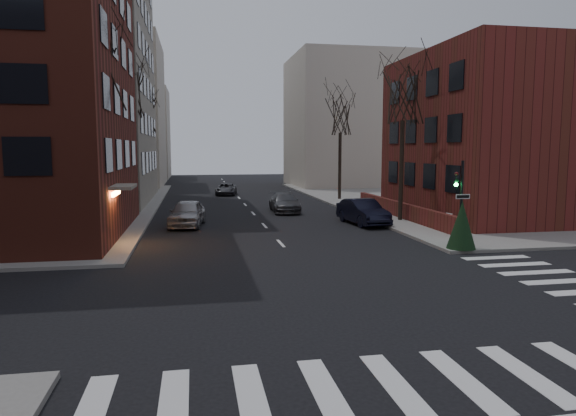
% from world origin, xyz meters
% --- Properties ---
extents(ground, '(160.00, 160.00, 0.00)m').
position_xyz_m(ground, '(0.00, 0.00, 0.00)').
color(ground, black).
rests_on(ground, ground).
extents(sidewalk_far_right, '(44.00, 44.00, 0.15)m').
position_xyz_m(sidewalk_far_right, '(29.00, 30.00, 0.07)').
color(sidewalk_far_right, gray).
rests_on(sidewalk_far_right, ground).
extents(building_left_tan, '(18.00, 18.00, 28.00)m').
position_xyz_m(building_left_tan, '(-17.00, 34.00, 14.00)').
color(building_left_tan, gray).
rests_on(building_left_tan, ground).
extents(building_right_brick, '(12.00, 14.00, 11.00)m').
position_xyz_m(building_right_brick, '(16.50, 19.00, 5.50)').
color(building_right_brick, maroon).
rests_on(building_right_brick, ground).
extents(low_wall_right, '(0.35, 16.00, 1.00)m').
position_xyz_m(low_wall_right, '(9.30, 19.00, 0.65)').
color(low_wall_right, maroon).
rests_on(low_wall_right, sidewalk_far_right).
extents(building_distant_la, '(14.00, 16.00, 18.00)m').
position_xyz_m(building_distant_la, '(-15.00, 55.00, 9.00)').
color(building_distant_la, '#BCB19F').
rests_on(building_distant_la, ground).
extents(building_distant_ra, '(14.00, 14.00, 16.00)m').
position_xyz_m(building_distant_ra, '(15.00, 50.00, 8.00)').
color(building_distant_ra, '#BCB19F').
rests_on(building_distant_ra, ground).
extents(building_distant_lb, '(10.00, 12.00, 14.00)m').
position_xyz_m(building_distant_lb, '(-13.00, 72.00, 7.00)').
color(building_distant_lb, '#BCB19F').
rests_on(building_distant_lb, ground).
extents(traffic_signal, '(0.76, 0.44, 4.00)m').
position_xyz_m(traffic_signal, '(7.94, 8.99, 1.91)').
color(traffic_signal, black).
rests_on(traffic_signal, sidewalk_far_right).
extents(tree_left_a, '(4.18, 4.18, 10.26)m').
position_xyz_m(tree_left_a, '(-8.80, 14.00, 8.47)').
color(tree_left_a, '#2D231C').
rests_on(tree_left_a, sidewalk_far_left).
extents(tree_left_b, '(4.40, 4.40, 10.80)m').
position_xyz_m(tree_left_b, '(-8.80, 26.00, 8.91)').
color(tree_left_b, '#2D231C').
rests_on(tree_left_b, sidewalk_far_left).
extents(tree_left_c, '(3.96, 3.96, 9.72)m').
position_xyz_m(tree_left_c, '(-8.80, 40.00, 8.03)').
color(tree_left_c, '#2D231C').
rests_on(tree_left_c, sidewalk_far_left).
extents(tree_right_a, '(3.96, 3.96, 9.72)m').
position_xyz_m(tree_right_a, '(8.80, 18.00, 8.03)').
color(tree_right_a, '#2D231C').
rests_on(tree_right_a, sidewalk_far_right).
extents(tree_right_b, '(3.74, 3.74, 9.18)m').
position_xyz_m(tree_right_b, '(8.80, 32.00, 7.59)').
color(tree_right_b, '#2D231C').
rests_on(tree_right_b, sidewalk_far_right).
extents(streetlamp_near, '(0.36, 0.36, 6.28)m').
position_xyz_m(streetlamp_near, '(-8.20, 22.00, 4.24)').
color(streetlamp_near, black).
rests_on(streetlamp_near, sidewalk_far_left).
extents(streetlamp_far, '(0.36, 0.36, 6.28)m').
position_xyz_m(streetlamp_far, '(-8.20, 42.00, 4.24)').
color(streetlamp_far, black).
rests_on(streetlamp_far, sidewalk_far_left).
extents(parked_sedan, '(2.21, 4.93, 1.57)m').
position_xyz_m(parked_sedan, '(6.10, 17.44, 0.79)').
color(parked_sedan, black).
rests_on(parked_sedan, ground).
extents(car_lane_silver, '(2.48, 4.90, 1.60)m').
position_xyz_m(car_lane_silver, '(-4.64, 18.63, 0.80)').
color(car_lane_silver, '#96969B').
rests_on(car_lane_silver, ground).
extents(car_lane_gray, '(2.12, 4.87, 1.40)m').
position_xyz_m(car_lane_gray, '(2.40, 24.49, 0.70)').
color(car_lane_gray, '#414247').
rests_on(car_lane_gray, ground).
extents(car_lane_far, '(2.52, 4.49, 1.19)m').
position_xyz_m(car_lane_far, '(-1.00, 39.30, 0.59)').
color(car_lane_far, '#3E3E43').
rests_on(car_lane_far, ground).
extents(sandwich_board, '(0.49, 0.59, 0.82)m').
position_xyz_m(sandwich_board, '(10.50, 14.61, 0.56)').
color(sandwich_board, white).
rests_on(sandwich_board, sidewalk_far_right).
extents(evergreen_shrub, '(1.65, 1.65, 2.17)m').
position_xyz_m(evergreen_shrub, '(7.79, 8.50, 1.24)').
color(evergreen_shrub, black).
rests_on(evergreen_shrub, sidewalk_far_right).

